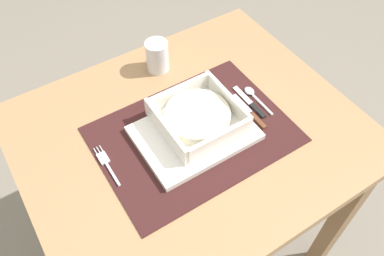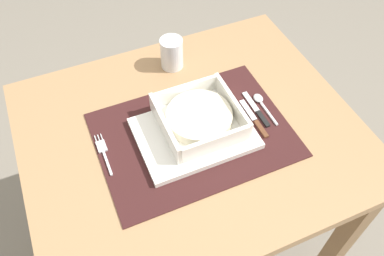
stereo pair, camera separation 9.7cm
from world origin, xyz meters
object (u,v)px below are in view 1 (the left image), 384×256
object	(u,v)px
dining_table	(190,157)
porridge_bowl	(198,118)
spoon	(252,94)
fork	(106,163)
butter_knife	(251,104)
bread_knife	(251,114)
drinking_glass	(157,57)

from	to	relation	value
dining_table	porridge_bowl	bearing A→B (deg)	-8.91
dining_table	spoon	bearing A→B (deg)	3.40
fork	butter_knife	distance (m)	0.41
porridge_bowl	bread_knife	world-z (taller)	porridge_bowl
porridge_bowl	fork	bearing A→B (deg)	173.97
porridge_bowl	spoon	world-z (taller)	porridge_bowl
dining_table	porridge_bowl	world-z (taller)	porridge_bowl
fork	butter_knife	bearing A→B (deg)	-5.16
porridge_bowl	bread_knife	distance (m)	0.15
fork	bread_knife	xyz separation A→B (m)	(0.39, -0.06, 0.00)
butter_knife	drinking_glass	bearing A→B (deg)	118.86
spoon	bread_knife	size ratio (longest dim) A/B	0.87
dining_table	butter_knife	bearing A→B (deg)	-4.24
fork	drinking_glass	xyz separation A→B (m)	(0.27, 0.22, 0.04)
dining_table	fork	distance (m)	0.26
porridge_bowl	bread_knife	size ratio (longest dim) A/B	1.46
porridge_bowl	bread_knife	xyz separation A→B (m)	(0.14, -0.04, -0.03)
spoon	porridge_bowl	bearing A→B (deg)	-175.55
spoon	butter_knife	size ratio (longest dim) A/B	0.88
butter_knife	bread_knife	xyz separation A→B (m)	(-0.02, -0.03, -0.00)
dining_table	butter_knife	distance (m)	0.22
dining_table	spoon	xyz separation A→B (m)	(0.21, 0.01, 0.13)
dining_table	spoon	world-z (taller)	spoon
porridge_bowl	butter_knife	world-z (taller)	porridge_bowl
fork	bread_knife	distance (m)	0.39
spoon	bread_knife	xyz separation A→B (m)	(-0.04, -0.05, -0.00)
drinking_glass	porridge_bowl	bearing A→B (deg)	-95.52
porridge_bowl	fork	distance (m)	0.25
spoon	bread_knife	bearing A→B (deg)	-129.84
dining_table	drinking_glass	size ratio (longest dim) A/B	9.21
dining_table	porridge_bowl	distance (m)	0.16
fork	butter_knife	size ratio (longest dim) A/B	0.99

